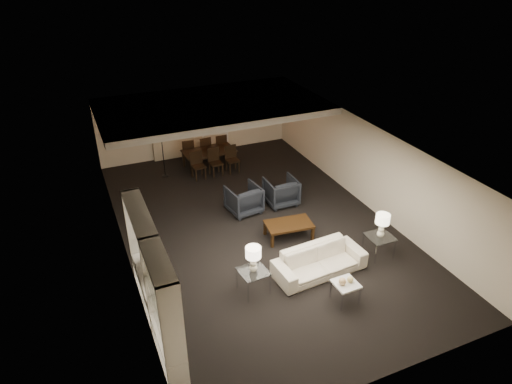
{
  "coord_description": "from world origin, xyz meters",
  "views": [
    {
      "loc": [
        -4.2,
        -9.75,
        6.96
      ],
      "look_at": [
        0.0,
        0.0,
        1.1
      ],
      "focal_mm": 32.0,
      "sensor_mm": 36.0,
      "label": 1
    }
  ],
  "objects_px": {
    "sofa": "(319,261)",
    "vase_blue": "(166,319)",
    "coffee_table": "(289,230)",
    "chair_nl": "(199,166)",
    "armchair_left": "(244,199)",
    "dining_table": "(210,159)",
    "side_table_right": "(379,246)",
    "chair_nm": "(216,163)",
    "chair_fr": "(220,146)",
    "chair_nr": "(233,160)",
    "table_lamp_right": "(382,226)",
    "television": "(146,261)",
    "side_table_left": "(253,281)",
    "floor_lamp": "(163,154)",
    "floor_speaker": "(154,282)",
    "chair_fm": "(204,148)",
    "chair_fl": "(188,151)",
    "pendant_light": "(221,120)",
    "marble_table": "(345,292)",
    "vase_amber": "(154,271)",
    "table_lamp_left": "(253,259)",
    "armchair_right": "(281,191)"
  },
  "relations": [
    {
      "from": "chair_nr",
      "to": "floor_lamp",
      "type": "height_order",
      "value": "floor_lamp"
    },
    {
      "from": "table_lamp_right",
      "to": "television",
      "type": "distance_m",
      "value": 5.62
    },
    {
      "from": "side_table_right",
      "to": "table_lamp_right",
      "type": "xyz_separation_m",
      "value": [
        0.0,
        0.0,
        0.6
      ]
    },
    {
      "from": "side_table_left",
      "to": "chair_nr",
      "type": "xyz_separation_m",
      "value": [
        1.73,
        5.87,
        0.18
      ]
    },
    {
      "from": "marble_table",
      "to": "chair_fr",
      "type": "distance_m",
      "value": 8.27
    },
    {
      "from": "marble_table",
      "to": "television",
      "type": "bearing_deg",
      "value": 155.39
    },
    {
      "from": "table_lamp_right",
      "to": "vase_blue",
      "type": "distance_m",
      "value": 5.75
    },
    {
      "from": "pendant_light",
      "to": "chair_fm",
      "type": "bearing_deg",
      "value": 102.32
    },
    {
      "from": "sofa",
      "to": "vase_blue",
      "type": "relative_size",
      "value": 13.98
    },
    {
      "from": "armchair_right",
      "to": "vase_blue",
      "type": "height_order",
      "value": "vase_blue"
    },
    {
      "from": "armchair_left",
      "to": "chair_nr",
      "type": "bearing_deg",
      "value": -111.41
    },
    {
      "from": "coffee_table",
      "to": "chair_nl",
      "type": "height_order",
      "value": "chair_nl"
    },
    {
      "from": "chair_nl",
      "to": "chair_fr",
      "type": "relative_size",
      "value": 1.0
    },
    {
      "from": "table_lamp_left",
      "to": "chair_nm",
      "type": "relative_size",
      "value": 0.68
    },
    {
      "from": "vase_blue",
      "to": "chair_fm",
      "type": "distance_m",
      "value": 9.09
    },
    {
      "from": "television",
      "to": "floor_speaker",
      "type": "distance_m",
      "value": 0.52
    },
    {
      "from": "vase_amber",
      "to": "chair_fl",
      "type": "distance_m",
      "value": 8.25
    },
    {
      "from": "chair_nl",
      "to": "chair_nr",
      "type": "distance_m",
      "value": 1.2
    },
    {
      "from": "table_lamp_left",
      "to": "chair_nr",
      "type": "relative_size",
      "value": 0.68
    },
    {
      "from": "table_lamp_right",
      "to": "floor_lamp",
      "type": "bearing_deg",
      "value": 120.79
    },
    {
      "from": "side_table_left",
      "to": "chair_fl",
      "type": "height_order",
      "value": "chair_fl"
    },
    {
      "from": "side_table_right",
      "to": "table_lamp_right",
      "type": "bearing_deg",
      "value": 0.0
    },
    {
      "from": "chair_fm",
      "to": "chair_fl",
      "type": "bearing_deg",
      "value": -5.35
    },
    {
      "from": "pendant_light",
      "to": "armchair_left",
      "type": "height_order",
      "value": "pendant_light"
    },
    {
      "from": "marble_table",
      "to": "floor_speaker",
      "type": "relative_size",
      "value": 0.46
    },
    {
      "from": "table_lamp_right",
      "to": "floor_speaker",
      "type": "xyz_separation_m",
      "value": [
        -5.5,
        0.51,
        -0.33
      ]
    },
    {
      "from": "armchair_left",
      "to": "chair_nm",
      "type": "relative_size",
      "value": 0.98
    },
    {
      "from": "side_table_left",
      "to": "dining_table",
      "type": "relative_size",
      "value": 0.34
    },
    {
      "from": "side_table_right",
      "to": "chair_nm",
      "type": "relative_size",
      "value": 0.66
    },
    {
      "from": "table_lamp_right",
      "to": "chair_fr",
      "type": "distance_m",
      "value": 7.37
    },
    {
      "from": "vase_blue",
      "to": "floor_lamp",
      "type": "distance_m",
      "value": 7.96
    },
    {
      "from": "chair_nl",
      "to": "chair_fr",
      "type": "height_order",
      "value": "same"
    },
    {
      "from": "armchair_left",
      "to": "vase_amber",
      "type": "bearing_deg",
      "value": 41.58
    },
    {
      "from": "vase_blue",
      "to": "chair_nm",
      "type": "xyz_separation_m",
      "value": [
        3.34,
        7.13,
        -0.68
      ]
    },
    {
      "from": "side_table_left",
      "to": "armchair_left",
      "type": "bearing_deg",
      "value": 71.57
    },
    {
      "from": "pendant_light",
      "to": "vase_amber",
      "type": "distance_m",
      "value": 7.39
    },
    {
      "from": "vase_blue",
      "to": "floor_speaker",
      "type": "xyz_separation_m",
      "value": [
        0.11,
        1.77,
        -0.59
      ]
    },
    {
      "from": "vase_blue",
      "to": "chair_nm",
      "type": "distance_m",
      "value": 7.9
    },
    {
      "from": "coffee_table",
      "to": "chair_nm",
      "type": "distance_m",
      "value": 4.31
    },
    {
      "from": "chair_fl",
      "to": "side_table_left",
      "type": "bearing_deg",
      "value": 90.73
    },
    {
      "from": "chair_nl",
      "to": "pendant_light",
      "type": "bearing_deg",
      "value": -2.17
    },
    {
      "from": "vase_blue",
      "to": "chair_fm",
      "type": "relative_size",
      "value": 0.17
    },
    {
      "from": "chair_fl",
      "to": "floor_lamp",
      "type": "distance_m",
      "value": 1.25
    },
    {
      "from": "floor_speaker",
      "to": "chair_fr",
      "type": "xyz_separation_m",
      "value": [
        3.83,
        6.66,
        -0.09
      ]
    },
    {
      "from": "pendant_light",
      "to": "table_lamp_right",
      "type": "bearing_deg",
      "value": -71.34
    },
    {
      "from": "pendant_light",
      "to": "table_lamp_right",
      "type": "xyz_separation_m",
      "value": [
        2.0,
        -5.91,
        -1.03
      ]
    },
    {
      "from": "side_table_left",
      "to": "floor_lamp",
      "type": "xyz_separation_m",
      "value": [
        -0.47,
        6.5,
        0.5
      ]
    },
    {
      "from": "armchair_right",
      "to": "side_table_left",
      "type": "xyz_separation_m",
      "value": [
        -2.3,
        -3.3,
        -0.13
      ]
    },
    {
      "from": "chair_fr",
      "to": "chair_nr",
      "type": "bearing_deg",
      "value": 88.62
    },
    {
      "from": "armchair_left",
      "to": "dining_table",
      "type": "relative_size",
      "value": 0.51
    }
  ]
}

